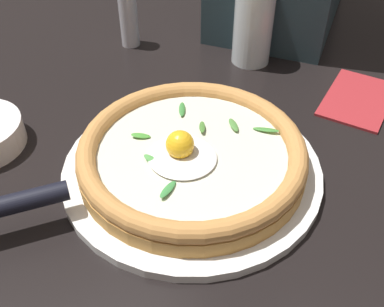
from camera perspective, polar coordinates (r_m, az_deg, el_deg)
name	(u,v)px	position (r m, az deg, el deg)	size (l,w,h in m)	color
ground_plane	(193,169)	(0.60, 0.18, -1.91)	(2.40, 2.40, 0.03)	black
pizza_plate	(192,169)	(0.57, 0.00, -1.94)	(0.32, 0.32, 0.01)	white
pizza	(192,154)	(0.56, -0.03, -0.06)	(0.28, 0.28, 0.06)	#C48940
drinking_glass	(253,30)	(0.78, 7.54, 14.90)	(0.06, 0.06, 0.13)	silver
folded_napkin	(358,98)	(0.74, 19.91, 6.50)	(0.14, 0.09, 0.01)	#A4272C
pepper_shaker	(129,21)	(0.83, -7.83, 16.00)	(0.03, 0.03, 0.09)	silver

